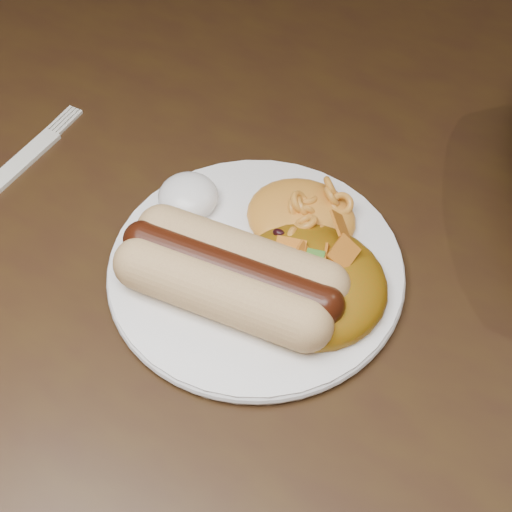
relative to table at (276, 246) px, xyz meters
The scene contains 7 objects.
table is the anchor object (origin of this frame).
plate 0.14m from the table, 70.58° to the right, with size 0.20×0.20×0.01m, color white.
hotdog 0.18m from the table, 76.31° to the right, with size 0.13×0.08×0.04m.
mac_and_cheese 0.13m from the table, 46.17° to the right, with size 0.08×0.07×0.03m, color orange.
sour_cream 0.14m from the table, 118.00° to the right, with size 0.04×0.04×0.03m, color white.
taco_salad 0.17m from the table, 52.05° to the right, with size 0.11×0.10×0.05m.
fork 0.23m from the table, 150.56° to the right, with size 0.02×0.13×0.00m, color silver.
Camera 1 is at (0.19, -0.38, 1.19)m, focal length 55.00 mm.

